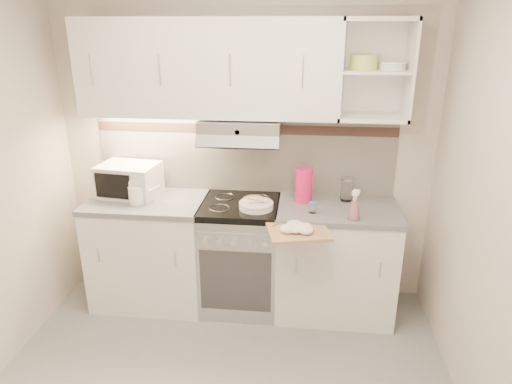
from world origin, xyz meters
TOP-DOWN VIEW (x-y plane):
  - room_shell at (0.00, 0.37)m, footprint 3.04×2.84m
  - base_cabinet_left at (-0.75, 1.10)m, footprint 0.90×0.60m
  - worktop_left at (-0.75, 1.10)m, footprint 0.92×0.62m
  - base_cabinet_right at (0.75, 1.10)m, footprint 0.90×0.60m
  - worktop_right at (0.75, 1.10)m, footprint 0.92×0.62m
  - electric_range at (0.00, 1.10)m, footprint 0.60×0.60m
  - microwave at (-0.91, 1.18)m, footprint 0.49×0.39m
  - watering_can at (-0.78, 1.02)m, footprint 0.24×0.14m
  - plate_stack at (0.14, 1.01)m, footprint 0.26×0.26m
  - bread_loaf at (0.10, 1.11)m, footprint 0.16×0.16m
  - pink_pitcher at (0.49, 1.20)m, footprint 0.14×0.13m
  - glass_jar at (0.82, 1.25)m, footprint 0.10×0.10m
  - spice_jar at (0.56, 0.97)m, footprint 0.06×0.06m
  - spray_bottle at (0.85, 0.88)m, footprint 0.09×0.09m
  - cutting_board at (0.46, 0.72)m, footprint 0.48×0.45m
  - dish_towel at (0.46, 0.70)m, footprint 0.26×0.22m

SIDE VIEW (x-z plane):
  - base_cabinet_left at x=-0.75m, z-range 0.00..0.86m
  - base_cabinet_right at x=0.75m, z-range 0.00..0.86m
  - electric_range at x=0.00m, z-range 0.00..0.90m
  - cutting_board at x=0.46m, z-range 0.86..0.88m
  - worktop_left at x=-0.75m, z-range 0.86..0.90m
  - worktop_right at x=0.75m, z-range 0.86..0.90m
  - dish_towel at x=0.46m, z-range 0.88..0.95m
  - bread_loaf at x=0.10m, z-range 0.90..0.94m
  - plate_stack at x=0.14m, z-range 0.90..0.95m
  - spice_jar at x=0.56m, z-range 0.90..0.98m
  - watering_can at x=-0.78m, z-range 0.87..1.08m
  - spray_bottle at x=0.85m, z-range 0.87..1.11m
  - glass_jar at x=0.82m, z-range 0.90..1.09m
  - microwave at x=-0.91m, z-range 0.90..1.16m
  - pink_pitcher at x=0.49m, z-range 0.90..1.17m
  - room_shell at x=0.00m, z-range 0.37..2.89m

